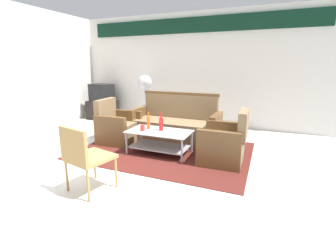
# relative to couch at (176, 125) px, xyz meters

# --- Properties ---
(ground_plane) EXTENTS (14.00, 14.00, 0.00)m
(ground_plane) POSITION_rel_couch_xyz_m (-0.07, -1.49, -0.32)
(ground_plane) COLOR white
(wall_back) EXTENTS (6.52, 0.19, 2.80)m
(wall_back) POSITION_rel_couch_xyz_m (-0.07, 1.56, 1.16)
(wall_back) COLOR silver
(wall_back) RESTS_ON ground
(rug) EXTENTS (2.99, 2.13, 0.01)m
(rug) POSITION_rel_couch_xyz_m (0.04, -0.67, -0.31)
(rug) COLOR #511E19
(rug) RESTS_ON ground
(couch) EXTENTS (1.81, 0.77, 0.96)m
(couch) POSITION_rel_couch_xyz_m (0.00, 0.00, 0.00)
(couch) COLOR #7F6647
(couch) RESTS_ON rug
(armchair_left) EXTENTS (0.73, 0.79, 0.85)m
(armchair_left) POSITION_rel_couch_xyz_m (-1.04, -0.54, -0.03)
(armchair_left) COLOR #7F6647
(armchair_left) RESTS_ON rug
(armchair_right) EXTENTS (0.71, 0.77, 0.85)m
(armchair_right) POSITION_rel_couch_xyz_m (1.12, -0.75, -0.03)
(armchair_right) COLOR #7F6647
(armchair_right) RESTS_ON rug
(coffee_table) EXTENTS (1.10, 0.60, 0.40)m
(coffee_table) POSITION_rel_couch_xyz_m (0.01, -0.83, -0.04)
(coffee_table) COLOR silver
(coffee_table) RESTS_ON rug
(bottle_red) EXTENTS (0.07, 0.07, 0.32)m
(bottle_red) POSITION_rel_couch_xyz_m (0.02, -0.77, 0.22)
(bottle_red) COLOR red
(bottle_red) RESTS_ON coffee_table
(bottle_orange) EXTENTS (0.06, 0.06, 0.30)m
(bottle_orange) POSITION_rel_couch_xyz_m (-0.23, -0.76, 0.21)
(bottle_orange) COLOR #D85919
(bottle_orange) RESTS_ON coffee_table
(cup) EXTENTS (0.08, 0.08, 0.10)m
(cup) POSITION_rel_couch_xyz_m (-0.27, -0.91, 0.14)
(cup) COLOR red
(cup) RESTS_ON coffee_table
(tv_stand) EXTENTS (0.80, 0.50, 0.52)m
(tv_stand) POSITION_rel_couch_xyz_m (-2.64, 1.06, -0.06)
(tv_stand) COLOR black
(tv_stand) RESTS_ON ground
(television) EXTENTS (0.67, 0.54, 0.48)m
(television) POSITION_rel_couch_xyz_m (-2.64, 1.06, 0.44)
(television) COLOR black
(television) RESTS_ON tv_stand
(pedestal_fan) EXTENTS (0.36, 0.36, 1.27)m
(pedestal_fan) POSITION_rel_couch_xyz_m (-1.29, 1.11, 0.70)
(pedestal_fan) COLOR #2D2D33
(pedestal_fan) RESTS_ON ground
(wicker_chair) EXTENTS (0.57, 0.57, 0.84)m
(wicker_chair) POSITION_rel_couch_xyz_m (-0.27, -2.37, 0.18)
(wicker_chair) COLOR #AD844C
(wicker_chair) RESTS_ON ground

